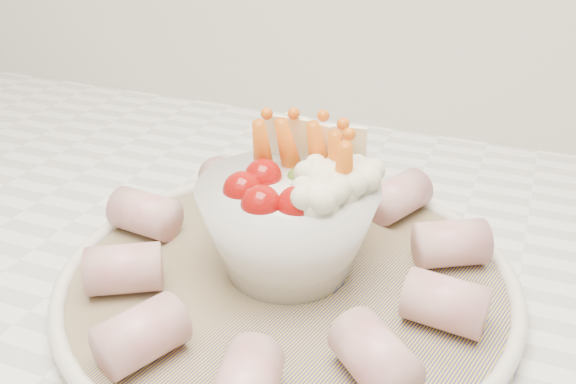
% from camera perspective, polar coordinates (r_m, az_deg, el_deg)
% --- Properties ---
extents(serving_platter, '(0.43, 0.43, 0.02)m').
position_cam_1_polar(serving_platter, '(0.51, -0.03, -7.85)').
color(serving_platter, navy).
rests_on(serving_platter, kitchen_counter).
extents(veggie_bowl, '(0.14, 0.14, 0.12)m').
position_cam_1_polar(veggie_bowl, '(0.49, 0.36, -2.31)').
color(veggie_bowl, silver).
rests_on(veggie_bowl, serving_platter).
extents(cured_meat_rolls, '(0.32, 0.32, 0.04)m').
position_cam_1_polar(cured_meat_rolls, '(0.49, -0.11, -5.68)').
color(cured_meat_rolls, '#B6535F').
rests_on(cured_meat_rolls, serving_platter).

